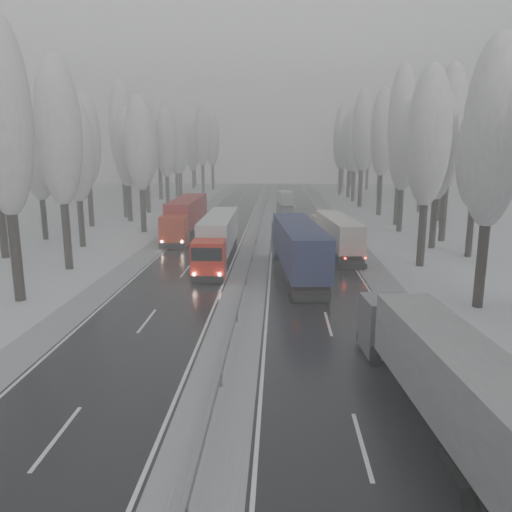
# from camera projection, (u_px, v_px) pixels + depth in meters

# --- Properties ---
(ground) EXTENTS (260.00, 260.00, 0.00)m
(ground) POSITION_uv_depth(u_px,v_px,m) (208.00, 441.00, 17.08)
(ground) COLOR silver
(ground) RESTS_ON ground
(carriageway_right) EXTENTS (7.50, 200.00, 0.03)m
(carriageway_right) POSITION_uv_depth(u_px,v_px,m) (310.00, 257.00, 46.14)
(carriageway_right) COLOR black
(carriageway_right) RESTS_ON ground
(carriageway_left) EXTENTS (7.50, 200.00, 0.03)m
(carriageway_left) POSITION_uv_depth(u_px,v_px,m) (197.00, 256.00, 46.61)
(carriageway_left) COLOR black
(carriageway_left) RESTS_ON ground
(median_slush) EXTENTS (3.00, 200.00, 0.04)m
(median_slush) POSITION_uv_depth(u_px,v_px,m) (253.00, 257.00, 46.37)
(median_slush) COLOR #9FA1A7
(median_slush) RESTS_ON ground
(shoulder_right) EXTENTS (2.40, 200.00, 0.04)m
(shoulder_right) POSITION_uv_depth(u_px,v_px,m) (363.00, 258.00, 45.91)
(shoulder_right) COLOR #9FA1A7
(shoulder_right) RESTS_ON ground
(shoulder_left) EXTENTS (2.40, 200.00, 0.04)m
(shoulder_left) POSITION_uv_depth(u_px,v_px,m) (145.00, 255.00, 46.83)
(shoulder_left) COLOR #9FA1A7
(shoulder_left) RESTS_ON ground
(median_guardrail) EXTENTS (0.12, 200.00, 0.76)m
(median_guardrail) POSITION_uv_depth(u_px,v_px,m) (253.00, 250.00, 46.24)
(median_guardrail) COLOR slate
(median_guardrail) RESTS_ON ground
(tree_16) EXTENTS (3.60, 3.60, 16.53)m
(tree_16) POSITION_uv_depth(u_px,v_px,m) (494.00, 134.00, 29.46)
(tree_16) COLOR black
(tree_16) RESTS_ON ground
(tree_18) EXTENTS (3.60, 3.60, 16.58)m
(tree_18) POSITION_uv_depth(u_px,v_px,m) (429.00, 138.00, 40.58)
(tree_18) COLOR black
(tree_18) RESTS_ON ground
(tree_19) EXTENTS (3.60, 3.60, 14.57)m
(tree_19) POSITION_uv_depth(u_px,v_px,m) (477.00, 154.00, 44.51)
(tree_19) COLOR black
(tree_19) RESTS_ON ground
(tree_20) EXTENTS (3.60, 3.60, 15.71)m
(tree_20) POSITION_uv_depth(u_px,v_px,m) (439.00, 146.00, 48.49)
(tree_20) COLOR black
(tree_20) RESTS_ON ground
(tree_21) EXTENTS (3.60, 3.60, 18.62)m
(tree_21) POSITION_uv_depth(u_px,v_px,m) (450.00, 128.00, 51.90)
(tree_21) COLOR black
(tree_21) RESTS_ON ground
(tree_22) EXTENTS (3.60, 3.60, 15.86)m
(tree_22) POSITION_uv_depth(u_px,v_px,m) (404.00, 145.00, 58.70)
(tree_22) COLOR black
(tree_22) RESTS_ON ground
(tree_23) EXTENTS (3.60, 3.60, 13.55)m
(tree_23) POSITION_uv_depth(u_px,v_px,m) (446.00, 158.00, 62.63)
(tree_23) COLOR black
(tree_23) RESTS_ON ground
(tree_24) EXTENTS (3.60, 3.60, 20.49)m
(tree_24) POSITION_uv_depth(u_px,v_px,m) (402.00, 122.00, 63.33)
(tree_24) COLOR black
(tree_24) RESTS_ON ground
(tree_25) EXTENTS (3.60, 3.60, 19.44)m
(tree_25) POSITION_uv_depth(u_px,v_px,m) (446.00, 129.00, 67.07)
(tree_25) COLOR black
(tree_25) RESTS_ON ground
(tree_26) EXTENTS (3.60, 3.60, 18.78)m
(tree_26) POSITION_uv_depth(u_px,v_px,m) (383.00, 133.00, 73.59)
(tree_26) COLOR black
(tree_26) RESTS_ON ground
(tree_27) EXTENTS (3.60, 3.60, 17.62)m
(tree_27) POSITION_uv_depth(u_px,v_px,m) (424.00, 139.00, 77.33)
(tree_27) COLOR black
(tree_27) RESTS_ON ground
(tree_28) EXTENTS (3.60, 3.60, 19.62)m
(tree_28) POSITION_uv_depth(u_px,v_px,m) (363.00, 132.00, 83.97)
(tree_28) COLOR black
(tree_28) RESTS_ON ground
(tree_29) EXTENTS (3.60, 3.60, 18.11)m
(tree_29) POSITION_uv_depth(u_px,v_px,m) (401.00, 138.00, 87.74)
(tree_29) COLOR black
(tree_29) RESTS_ON ground
(tree_30) EXTENTS (3.60, 3.60, 17.86)m
(tree_30) POSITION_uv_depth(u_px,v_px,m) (355.00, 140.00, 93.71)
(tree_30) COLOR black
(tree_30) RESTS_ON ground
(tree_31) EXTENTS (3.60, 3.60, 18.58)m
(tree_31) POSITION_uv_depth(u_px,v_px,m) (383.00, 138.00, 97.26)
(tree_31) COLOR black
(tree_31) RESTS_ON ground
(tree_32) EXTENTS (3.60, 3.60, 17.33)m
(tree_32) POSITION_uv_depth(u_px,v_px,m) (350.00, 142.00, 101.11)
(tree_32) COLOR black
(tree_32) RESTS_ON ground
(tree_33) EXTENTS (3.60, 3.60, 14.33)m
(tree_33) POSITION_uv_depth(u_px,v_px,m) (362.00, 152.00, 105.28)
(tree_33) COLOR black
(tree_33) RESTS_ON ground
(tree_34) EXTENTS (3.60, 3.60, 17.63)m
(tree_34) POSITION_uv_depth(u_px,v_px,m) (341.00, 142.00, 108.05)
(tree_34) COLOR black
(tree_34) RESTS_ON ground
(tree_35) EXTENTS (3.60, 3.60, 18.25)m
(tree_35) POSITION_uv_depth(u_px,v_px,m) (381.00, 140.00, 111.46)
(tree_35) COLOR black
(tree_35) RESTS_ON ground
(tree_36) EXTENTS (3.60, 3.60, 20.23)m
(tree_36) POSITION_uv_depth(u_px,v_px,m) (342.00, 135.00, 117.26)
(tree_36) COLOR black
(tree_36) RESTS_ON ground
(tree_37) EXTENTS (3.60, 3.60, 16.37)m
(tree_37) POSITION_uv_depth(u_px,v_px,m) (368.00, 146.00, 121.37)
(tree_37) COLOR black
(tree_37) RESTS_ON ground
(tree_38) EXTENTS (3.60, 3.60, 17.97)m
(tree_38) POSITION_uv_depth(u_px,v_px,m) (343.00, 142.00, 127.81)
(tree_38) COLOR black
(tree_38) RESTS_ON ground
(tree_39) EXTENTS (3.60, 3.60, 16.19)m
(tree_39) POSITION_uv_depth(u_px,v_px,m) (352.00, 147.00, 131.82)
(tree_39) COLOR black
(tree_39) RESTS_ON ground
(tree_56) EXTENTS (3.60, 3.60, 18.12)m
(tree_56) POSITION_uv_depth(u_px,v_px,m) (2.00, 118.00, 30.63)
(tree_56) COLOR black
(tree_56) RESTS_ON ground
(tree_58) EXTENTS (3.60, 3.60, 17.21)m
(tree_58) POSITION_uv_depth(u_px,v_px,m) (59.00, 132.00, 39.42)
(tree_58) COLOR black
(tree_58) RESTS_ON ground
(tree_60) EXTENTS (3.60, 3.60, 14.84)m
(tree_60) POSITION_uv_depth(u_px,v_px,m) (76.00, 151.00, 49.27)
(tree_60) COLOR black
(tree_60) RESTS_ON ground
(tree_61) EXTENTS (3.60, 3.60, 13.95)m
(tree_61) POSITION_uv_depth(u_px,v_px,m) (39.00, 157.00, 53.55)
(tree_61) COLOR black
(tree_61) RESTS_ON ground
(tree_62) EXTENTS (3.60, 3.60, 16.04)m
(tree_62) POSITION_uv_depth(u_px,v_px,m) (140.00, 144.00, 58.24)
(tree_62) COLOR black
(tree_62) RESTS_ON ground
(tree_63) EXTENTS (3.60, 3.60, 16.88)m
(tree_63) POSITION_uv_depth(u_px,v_px,m) (86.00, 140.00, 62.39)
(tree_63) COLOR black
(tree_63) RESTS_ON ground
(tree_64) EXTENTS (3.60, 3.60, 15.42)m
(tree_64) POSITION_uv_depth(u_px,v_px,m) (127.00, 148.00, 67.30)
(tree_64) COLOR black
(tree_64) RESTS_ON ground
(tree_65) EXTENTS (3.60, 3.60, 19.48)m
(tree_65) POSITION_uv_depth(u_px,v_px,m) (122.00, 129.00, 70.74)
(tree_65) COLOR black
(tree_65) RESTS_ON ground
(tree_66) EXTENTS (3.60, 3.60, 15.23)m
(tree_66) POSITION_uv_depth(u_px,v_px,m) (146.00, 149.00, 76.72)
(tree_66) COLOR black
(tree_66) RESTS_ON ground
(tree_67) EXTENTS (3.60, 3.60, 17.09)m
(tree_67) POSITION_uv_depth(u_px,v_px,m) (144.00, 141.00, 80.44)
(tree_67) COLOR black
(tree_67) RESTS_ON ground
(tree_68) EXTENTS (3.60, 3.60, 16.65)m
(tree_68) POSITION_uv_depth(u_px,v_px,m) (166.00, 143.00, 83.07)
(tree_68) COLOR black
(tree_68) RESTS_ON ground
(tree_69) EXTENTS (3.60, 3.60, 19.35)m
(tree_69) POSITION_uv_depth(u_px,v_px,m) (143.00, 134.00, 86.83)
(tree_69) COLOR black
(tree_69) RESTS_ON ground
(tree_70) EXTENTS (3.60, 3.60, 17.09)m
(tree_70) POSITION_uv_depth(u_px,v_px,m) (179.00, 142.00, 92.84)
(tree_70) COLOR black
(tree_70) RESTS_ON ground
(tree_71) EXTENTS (3.60, 3.60, 19.61)m
(tree_71) POSITION_uv_depth(u_px,v_px,m) (159.00, 134.00, 96.63)
(tree_71) COLOR black
(tree_71) RESTS_ON ground
(tree_72) EXTENTS (3.60, 3.60, 15.11)m
(tree_72) POSITION_uv_depth(u_px,v_px,m) (176.00, 149.00, 102.35)
(tree_72) COLOR black
(tree_72) RESTS_ON ground
(tree_73) EXTENTS (3.60, 3.60, 17.22)m
(tree_73) POSITION_uv_depth(u_px,v_px,m) (166.00, 143.00, 106.11)
(tree_73) COLOR black
(tree_73) RESTS_ON ground
(tree_74) EXTENTS (3.60, 3.60, 19.68)m
(tree_74) POSITION_uv_depth(u_px,v_px,m) (202.00, 136.00, 112.11)
(tree_74) COLOR black
(tree_74) RESTS_ON ground
(tree_75) EXTENTS (3.60, 3.60, 18.60)m
(tree_75) POSITION_uv_depth(u_px,v_px,m) (166.00, 140.00, 116.57)
(tree_75) COLOR black
(tree_75) RESTS_ON ground
(tree_76) EXTENTS (3.60, 3.60, 18.55)m
(tree_76) POSITION_uv_depth(u_px,v_px,m) (212.00, 140.00, 121.39)
(tree_76) COLOR black
(tree_76) RESTS_ON ground
(tree_77) EXTENTS (3.60, 3.60, 14.32)m
(tree_77) POSITION_uv_depth(u_px,v_px,m) (192.00, 151.00, 126.11)
(tree_77) COLOR black
(tree_77) RESTS_ON ground
(tree_78) EXTENTS (3.60, 3.60, 19.55)m
(tree_78) POSITION_uv_depth(u_px,v_px,m) (202.00, 138.00, 127.85)
(tree_78) COLOR black
(tree_78) RESTS_ON ground
(tree_79) EXTENTS (3.60, 3.60, 17.07)m
(tree_79) POSITION_uv_depth(u_px,v_px,m) (194.00, 144.00, 132.21)
(tree_79) COLOR black
(tree_79) RESTS_ON ground
(truck_grey_tarp) EXTENTS (3.44, 14.36, 3.65)m
(truck_grey_tarp) POSITION_uv_depth(u_px,v_px,m) (444.00, 373.00, 17.44)
(truck_grey_tarp) COLOR #545459
(truck_grey_tarp) RESTS_ON ground
(truck_blue_box) EXTENTS (4.24, 16.95, 4.31)m
(truck_blue_box) POSITION_uv_depth(u_px,v_px,m) (297.00, 245.00, 38.67)
(truck_blue_box) COLOR #1D1B44
(truck_blue_box) RESTS_ON ground
(truck_cream_box) EXTENTS (3.64, 14.21, 3.61)m
(truck_cream_box) POSITION_uv_depth(u_px,v_px,m) (335.00, 231.00, 47.58)
(truck_cream_box) COLOR #B6B3A2
(truck_cream_box) RESTS_ON ground
(box_truck_distant) EXTENTS (2.95, 6.97, 2.52)m
(box_truck_distant) POSITION_uv_depth(u_px,v_px,m) (285.00, 198.00, 89.41)
(box_truck_distant) COLOR #A7AAAD
(box_truck_distant) RESTS_ON ground
(truck_red_white) EXTENTS (2.69, 15.72, 4.02)m
(truck_red_white) POSITION_uv_depth(u_px,v_px,m) (218.00, 235.00, 44.05)
(truck_red_white) COLOR red
(truck_red_white) RESTS_ON ground
(truck_red_red) EXTENTS (2.74, 16.69, 4.27)m
(truck_red_red) POSITION_uv_depth(u_px,v_px,m) (186.00, 215.00, 56.63)
(truck_red_red) COLOR #B3220A
(truck_red_red) RESTS_ON ground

